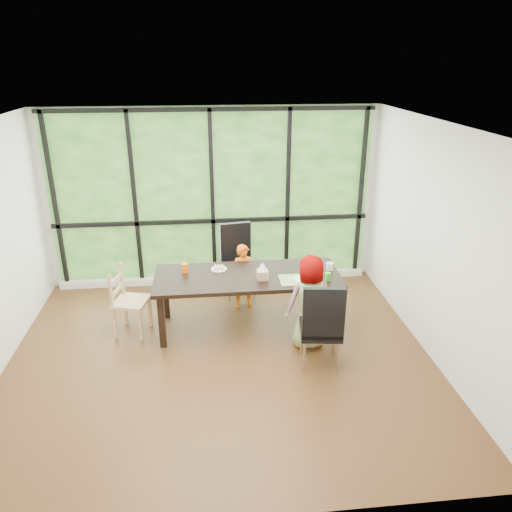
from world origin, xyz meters
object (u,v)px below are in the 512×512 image
chair_end_beech (131,302)px  orange_cup (185,268)px  dining_table (248,301)px  chair_window_leather (239,262)px  plate_far (219,269)px  child_toddler (244,276)px  white_mug (329,266)px  chair_interior_leather (321,323)px  green_cup (328,277)px  plate_near (303,279)px  tissue_box (262,275)px  child_older (309,302)px

chair_end_beech → orange_cup: (0.69, 0.17, 0.36)m
dining_table → chair_window_leather: size_ratio=2.19×
dining_table → plate_far: (-0.36, 0.21, 0.38)m
child_toddler → white_mug: bearing=-34.2°
chair_interior_leather → green_cup: (0.23, 0.67, 0.26)m
plate_near → tissue_box: 0.51m
child_older → chair_interior_leather: bearing=88.6°
plate_near → green_cup: green_cup is taller
plate_far → orange_cup: (-0.44, -0.05, 0.06)m
chair_end_beech → child_toddler: size_ratio=0.96×
plate_near → white_mug: size_ratio=2.44×
plate_far → green_cup: bearing=-19.9°
child_toddler → child_older: 1.31m
chair_end_beech → green_cup: chair_end_beech is taller
dining_table → child_older: bearing=-37.1°
chair_end_beech → orange_cup: size_ratio=7.32×
plate_near → dining_table: bearing=162.3°
chair_end_beech → green_cup: size_ratio=8.44×
plate_far → child_older: bearing=-35.1°
orange_cup → dining_table: bearing=-11.8°
dining_table → child_toddler: child_toddler is taller
child_older → green_cup: 0.43m
plate_far → chair_end_beech: bearing=-169.4°
dining_table → child_toddler: bearing=90.0°
orange_cup → white_mug: orange_cup is taller
child_older → plate_far: bearing=-43.0°
chair_window_leather → chair_end_beech: (-1.44, -0.94, -0.09)m
chair_window_leather → chair_interior_leather: 2.05m
chair_interior_leather → child_toddler: bearing=-56.5°
chair_interior_leather → orange_cup: (-1.54, 1.11, 0.27)m
plate_far → dining_table: bearing=-30.8°
plate_far → green_cup: size_ratio=1.94×
dining_table → tissue_box: (0.18, -0.14, 0.43)m
orange_cup → child_older: bearing=-24.9°
child_older → plate_near: size_ratio=5.25×
dining_table → chair_end_beech: (-1.49, 0.00, 0.08)m
green_cup → chair_window_leather: bearing=130.3°
green_cup → tissue_box: bearing=170.8°
orange_cup → green_cup: orange_cup is taller
child_toddler → child_older: (0.70, -1.10, 0.12)m
child_toddler → white_mug: (1.09, -0.51, 0.33)m
child_toddler → plate_near: child_toddler is taller
child_toddler → chair_interior_leather: bearing=-72.8°
chair_end_beech → plate_near: 2.20m
orange_cup → white_mug: (1.88, -0.11, -0.01)m
chair_end_beech → tissue_box: bearing=-81.0°
chair_window_leather → tissue_box: bearing=-87.2°
dining_table → child_toddler: size_ratio=2.52×
child_older → plate_near: child_older is taller
dining_table → orange_cup: orange_cup is taller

